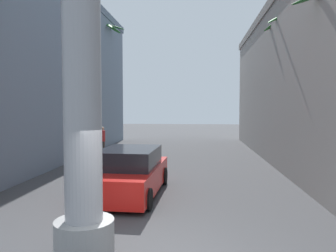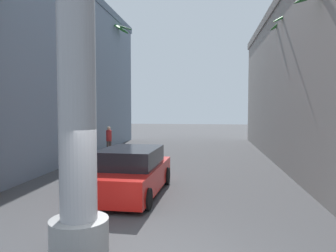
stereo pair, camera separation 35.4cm
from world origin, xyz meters
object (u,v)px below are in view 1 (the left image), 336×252
at_px(palm_tree_far_left, 106,70).
at_px(pedestrian_far_left, 102,139).
at_px(street_lamp, 334,66).
at_px(palm_tree_mid_right, 295,64).
at_px(car_lead, 129,173).

distance_m(palm_tree_far_left, pedestrian_far_left, 7.19).
distance_m(street_lamp, palm_tree_mid_right, 5.75).
height_order(palm_tree_mid_right, palm_tree_far_left, palm_tree_far_left).
relative_size(street_lamp, car_lead, 1.52).
relative_size(palm_tree_mid_right, palm_tree_far_left, 0.83).
relative_size(street_lamp, palm_tree_far_left, 0.76).
distance_m(street_lamp, pedestrian_far_left, 13.57).
xyz_separation_m(street_lamp, palm_tree_far_left, (-11.54, 13.49, 1.51)).
bearing_deg(palm_tree_mid_right, palm_tree_far_left, 146.70).
height_order(palm_tree_far_left, pedestrian_far_left, palm_tree_far_left).
bearing_deg(car_lead, pedestrian_far_left, 112.07).
distance_m(street_lamp, car_lead, 7.60).
xyz_separation_m(palm_tree_far_left, pedestrian_far_left, (1.27, -5.23, -4.76)).
xyz_separation_m(palm_tree_mid_right, pedestrian_far_left, (-10.62, 2.58, -4.08)).
bearing_deg(palm_tree_far_left, street_lamp, -49.46).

